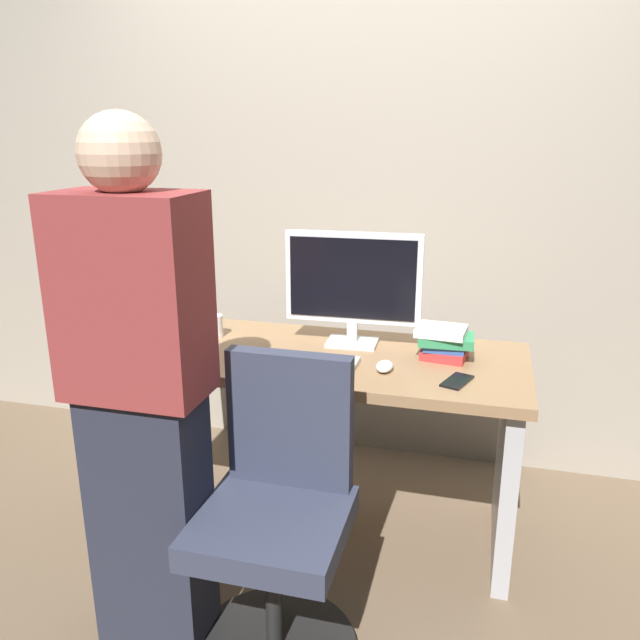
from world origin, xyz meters
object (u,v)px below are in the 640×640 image
Objects in this scene: desk at (323,406)px; cell_phone at (457,381)px; monitor at (353,283)px; person_at_desk at (141,396)px; office_chair at (278,525)px; keyboard at (301,360)px; mouse at (385,366)px; cup_near_keyboard at (208,343)px; book_stack at (444,342)px; cup_by_monitor at (215,326)px.

desk is 10.81× the size of cell_phone.
person_at_desk is at bearing -117.48° from monitor.
office_chair is 2.19× the size of keyboard.
mouse is at bearing -55.41° from monitor.
cup_near_keyboard is at bearing 95.67° from person_at_desk.
cup_near_keyboard is at bearing -162.47° from desk.
book_stack reaches higher than desk.
mouse is (0.23, 0.54, 0.34)m from office_chair.
keyboard is at bearing -24.75° from cup_by_monitor.
office_chair is 9.48× the size of cup_near_keyboard.
office_chair is 10.09× the size of cup_by_monitor.
cup_by_monitor reaches higher than desk.
monitor reaches higher than book_stack.
monitor is at bearing 62.52° from person_at_desk.
cup_near_keyboard is 0.45× the size of book_stack.
desk is 0.51m from monitor.
person_at_desk is at bearing -136.00° from book_stack.
desk is at bearing -123.27° from monitor.
cell_phone is at bearing -13.75° from cup_by_monitor.
desk is 0.67m from office_chair.
keyboard is at bearing 2.60° from cup_near_keyboard.
book_stack is at bearing -1.43° from cup_by_monitor.
cup_by_monitor is at bearing 164.73° from mouse.
cup_near_keyboard is at bearing -72.27° from cup_by_monitor.
person_at_desk is 1.05m from cell_phone.
monitor is at bearing 4.74° from cup_by_monitor.
office_chair is at bearing -113.15° from mouse.
mouse is 0.26m from cell_phone.
keyboard is (-0.14, -0.25, -0.25)m from monitor.
keyboard is 0.37m from cup_near_keyboard.
monitor is at bearing 27.49° from cup_near_keyboard.
cup_near_keyboard is 0.94m from cell_phone.
person_at_desk is at bearing -135.65° from mouse.
keyboard is at bearing -165.20° from cell_phone.
person_at_desk is 3.03× the size of monitor.
cell_phone is (0.06, -0.22, -0.06)m from book_stack.
cup_by_monitor is 0.42× the size of book_stack.
desk is at bearing 64.28° from keyboard.
cup_near_keyboard is at bearing 130.44° from office_chair.
cell_phone is (1.01, -0.25, -0.04)m from cup_by_monitor.
book_stack is at bearing -10.92° from monitor.
monitor reaches higher than desk.
book_stack is (0.46, 0.06, 0.29)m from desk.
desk is 16.71× the size of cup_by_monitor.
cell_phone is (0.88, 0.57, -0.08)m from person_at_desk.
desk is at bearing 92.54° from office_chair.
monitor is 0.58m from cell_phone.
person_at_desk is (-0.36, -0.73, 0.31)m from desk.
book_stack is at bearing 19.41° from keyboard.
monitor is at bearing 56.73° from desk.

